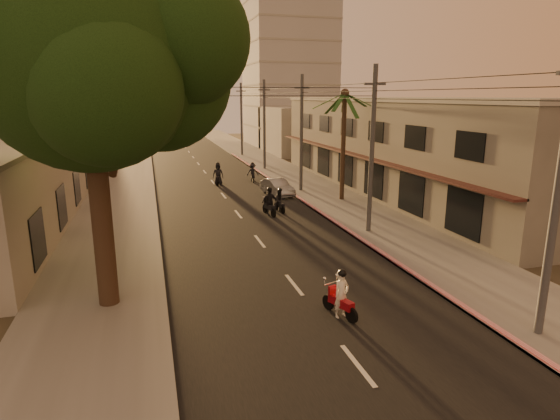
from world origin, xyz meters
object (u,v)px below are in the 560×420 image
(scooter_mid_b, at_px, (269,203))
(broadleaf_tree, at_px, (100,62))
(scooter_far_a, at_px, (218,175))
(palm_tree, at_px, (345,100))
(scooter_far_b, at_px, (253,173))
(scooter_mid_a, at_px, (280,201))
(scooter_red, at_px, (341,296))
(parked_car, at_px, (277,187))

(scooter_mid_b, bearing_deg, broadleaf_tree, -137.27)
(broadleaf_tree, distance_m, scooter_far_a, 24.67)
(palm_tree, xyz_separation_m, scooter_far_b, (-4.52, 9.42, -6.36))
(palm_tree, height_order, scooter_mid_a, palm_tree)
(scooter_red, xyz_separation_m, parked_car, (3.30, 20.18, -0.15))
(broadleaf_tree, xyz_separation_m, scooter_far_b, (10.09, 23.27, -7.69))
(scooter_mid_b, bearing_deg, scooter_far_b, 72.70)
(broadleaf_tree, xyz_separation_m, scooter_mid_b, (8.49, 11.07, -7.64))
(scooter_far_a, bearing_deg, scooter_mid_a, -63.25)
(scooter_red, bearing_deg, scooter_far_b, 66.11)
(scooter_mid_b, xyz_separation_m, scooter_far_a, (-1.59, 11.36, 0.05))
(broadleaf_tree, xyz_separation_m, palm_tree, (14.61, 13.86, -1.33))
(scooter_red, relative_size, scooter_far_b, 0.99)
(broadleaf_tree, bearing_deg, scooter_far_a, 72.91)
(scooter_far_b, xyz_separation_m, parked_car, (0.53, -6.31, -0.16))
(broadleaf_tree, xyz_separation_m, scooter_red, (7.33, -3.21, -7.70))
(broadleaf_tree, relative_size, parked_car, 3.05)
(scooter_mid_a, xyz_separation_m, scooter_far_b, (0.74, 11.55, 0.06))
(scooter_red, bearing_deg, broadleaf_tree, 138.41)
(scooter_red, bearing_deg, palm_tree, 48.96)
(broadleaf_tree, distance_m, scooter_mid_a, 16.88)
(palm_tree, relative_size, scooter_mid_b, 4.40)
(scooter_red, xyz_separation_m, scooter_far_a, (-0.43, 25.65, 0.11))
(broadleaf_tree, distance_m, parked_car, 21.50)
(palm_tree, distance_m, scooter_mid_a, 8.57)
(scooter_red, relative_size, scooter_mid_a, 1.06)
(broadleaf_tree, height_order, palm_tree, broadleaf_tree)
(broadleaf_tree, distance_m, scooter_far_b, 26.51)
(scooter_mid_a, height_order, parked_car, scooter_mid_a)
(palm_tree, xyz_separation_m, parked_car, (-3.99, 3.11, -6.52))
(palm_tree, xyz_separation_m, scooter_far_a, (-7.71, 8.58, -6.26))
(broadleaf_tree, bearing_deg, parked_car, 57.95)
(scooter_mid_a, relative_size, scooter_far_a, 0.84)
(scooter_far_b, bearing_deg, scooter_red, -87.94)
(scooter_red, distance_m, parked_car, 20.45)
(scooter_mid_a, bearing_deg, scooter_red, -105.05)
(scooter_red, relative_size, scooter_far_a, 0.89)
(broadleaf_tree, relative_size, scooter_mid_b, 6.49)
(broadleaf_tree, xyz_separation_m, parked_car, (10.62, 16.97, -7.85))
(scooter_far_a, bearing_deg, broadleaf_tree, -93.25)
(palm_tree, relative_size, scooter_red, 4.72)
(scooter_far_a, bearing_deg, scooter_red, -75.20)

